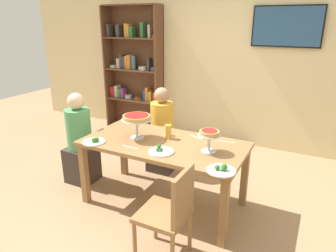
% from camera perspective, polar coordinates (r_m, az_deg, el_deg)
% --- Properties ---
extents(ground_plane, '(12.00, 12.00, 0.00)m').
position_cam_1_polar(ground_plane, '(3.58, -0.75, -14.07)').
color(ground_plane, '#9E7A56').
extents(rear_partition, '(8.00, 0.12, 2.80)m').
position_cam_1_polar(rear_partition, '(5.07, 11.16, 12.49)').
color(rear_partition, beige).
rests_on(rear_partition, ground_plane).
extents(dining_table, '(1.71, 0.87, 0.74)m').
position_cam_1_polar(dining_table, '(3.26, -0.80, -4.48)').
color(dining_table, olive).
rests_on(dining_table, ground_plane).
extents(bookshelf, '(1.10, 0.30, 2.21)m').
position_cam_1_polar(bookshelf, '(5.65, -6.42, 10.51)').
color(bookshelf, brown).
rests_on(bookshelf, ground_plane).
extents(television, '(0.95, 0.05, 0.57)m').
position_cam_1_polar(television, '(4.78, 21.29, 16.91)').
color(television, black).
extents(diner_head_west, '(0.34, 0.34, 1.15)m').
position_cam_1_polar(diner_head_west, '(3.96, -16.05, -3.40)').
color(diner_head_west, '#382D28').
rests_on(diner_head_west, ground_plane).
extents(diner_far_left, '(0.34, 0.34, 1.15)m').
position_cam_1_polar(diner_far_left, '(4.09, -1.10, -1.86)').
color(diner_far_left, '#382D28').
rests_on(diner_far_left, ground_plane).
extents(chair_near_right, '(0.40, 0.40, 0.87)m').
position_cam_1_polar(chair_near_right, '(2.59, 0.47, -15.58)').
color(chair_near_right, olive).
rests_on(chair_near_right, ground_plane).
extents(deep_dish_pizza_stand, '(0.33, 0.33, 0.26)m').
position_cam_1_polar(deep_dish_pizza_stand, '(3.28, -5.87, 1.33)').
color(deep_dish_pizza_stand, silver).
rests_on(deep_dish_pizza_stand, dining_table).
extents(personal_pizza_stand, '(0.22, 0.22, 0.22)m').
position_cam_1_polar(personal_pizza_stand, '(2.96, 7.70, -1.83)').
color(personal_pizza_stand, silver).
rests_on(personal_pizza_stand, dining_table).
extents(salad_plate_near_diner, '(0.25, 0.25, 0.07)m').
position_cam_1_polar(salad_plate_near_diner, '(2.66, 9.93, -8.03)').
color(salad_plate_near_diner, white).
rests_on(salad_plate_near_diner, dining_table).
extents(salad_plate_far_diner, '(0.24, 0.24, 0.07)m').
position_cam_1_polar(salad_plate_far_diner, '(3.30, -13.59, -2.79)').
color(salad_plate_far_diner, white).
rests_on(salad_plate_far_diner, dining_table).
extents(salad_plate_spare, '(0.25, 0.25, 0.06)m').
position_cam_1_polar(salad_plate_spare, '(2.99, -1.34, -4.70)').
color(salad_plate_spare, white).
rests_on(salad_plate_spare, dining_table).
extents(beer_glass_amber_tall, '(0.07, 0.07, 0.15)m').
position_cam_1_polar(beer_glass_amber_tall, '(3.31, 0.03, -1.07)').
color(beer_glass_amber_tall, gold).
rests_on(beer_glass_amber_tall, dining_table).
extents(water_glass_clear_near, '(0.06, 0.06, 0.10)m').
position_cam_1_polar(water_glass_clear_near, '(3.41, -0.16, -0.93)').
color(water_glass_clear_near, white).
rests_on(water_glass_clear_near, dining_table).
extents(cutlery_fork_near, '(0.18, 0.02, 0.00)m').
position_cam_1_polar(cutlery_fork_near, '(3.12, -7.01, -3.99)').
color(cutlery_fork_near, silver).
rests_on(cutlery_fork_near, dining_table).
extents(cutlery_knife_near, '(0.18, 0.07, 0.00)m').
position_cam_1_polar(cutlery_knife_near, '(3.38, 5.22, -2.06)').
color(cutlery_knife_near, silver).
rests_on(cutlery_knife_near, dining_table).
extents(cutlery_fork_far, '(0.18, 0.05, 0.00)m').
position_cam_1_polar(cutlery_fork_far, '(3.29, 10.87, -2.94)').
color(cutlery_fork_far, silver).
rests_on(cutlery_fork_far, dining_table).
extents(cutlery_knife_far, '(0.18, 0.05, 0.00)m').
position_cam_1_polar(cutlery_knife_far, '(3.84, -7.43, 0.52)').
color(cutlery_knife_far, silver).
rests_on(cutlery_knife_far, dining_table).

